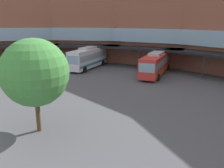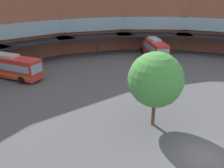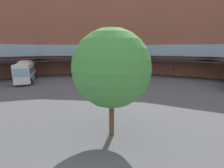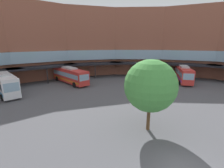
% 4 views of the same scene
% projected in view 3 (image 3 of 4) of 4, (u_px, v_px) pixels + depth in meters
% --- Properties ---
extents(station_building, '(86.26, 45.01, 18.16)m').
position_uv_depth(station_building, '(119.00, 34.00, 28.30)').
color(station_building, '#93543F').
rests_on(station_building, ground).
extents(bus_1, '(6.75, 10.62, 3.91)m').
position_uv_depth(bus_1, '(26.00, 71.00, 31.14)').
color(bus_1, white).
rests_on(bus_1, ground).
extents(bus_4, '(7.58, 11.82, 3.66)m').
position_uv_depth(bus_4, '(90.00, 69.00, 35.11)').
color(bus_4, red).
rests_on(bus_4, ground).
extents(plaza_tree, '(5.32, 5.32, 7.52)m').
position_uv_depth(plaza_tree, '(112.00, 69.00, 10.87)').
color(plaza_tree, brown).
rests_on(plaza_tree, ground).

